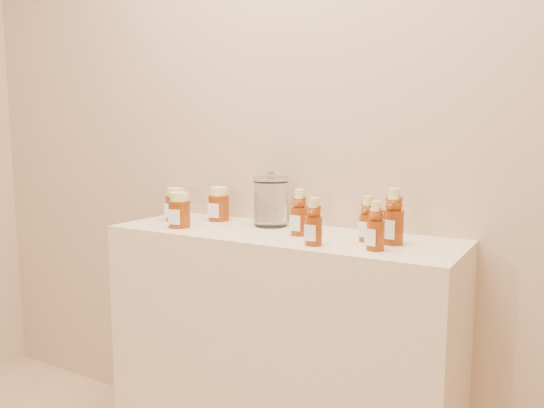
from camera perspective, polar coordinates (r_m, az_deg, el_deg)
The scene contains 11 objects.
wall_back at distance 1.93m, azimuth 3.81°, elevation 11.12°, with size 3.50×0.02×2.70m, color tan.
display_table at distance 1.92m, azimuth 0.75°, elevation -16.44°, with size 1.20×0.40×0.90m, color beige.
bear_bottle_back_left at distance 1.73m, azimuth 2.96°, elevation -0.57°, with size 0.06×0.06×0.17m, color #6A2508, non-canonical shape.
bear_bottle_back_mid at distance 1.65m, azimuth 10.25°, elevation -1.26°, with size 0.05×0.05×0.16m, color #6A2508, non-canonical shape.
bear_bottle_back_right at distance 1.62m, azimuth 12.97°, elevation -0.92°, with size 0.07×0.07×0.19m, color #6A2508, non-canonical shape.
bear_bottle_front_left at distance 1.58m, azimuth 4.51°, elevation -1.57°, with size 0.05×0.05×0.16m, color #6A2508, non-canonical shape.
bear_bottle_front_right at distance 1.53m, azimuth 11.10°, elevation -1.98°, with size 0.05×0.05×0.16m, color #6A2508, non-canonical shape.
honey_jar_left at distance 2.06m, azimuth -10.31°, elevation -0.02°, with size 0.08×0.08×0.12m, color #6A2508, non-canonical shape.
honey_jar_back at distance 2.03m, azimuth -5.74°, elevation 0.01°, with size 0.08×0.08×0.13m, color #6A2508, non-canonical shape.
honey_jar_front at distance 1.90m, azimuth -9.93°, elevation -0.63°, with size 0.08×0.08×0.12m, color #6A2508, non-canonical shape.
glass_canister at distance 1.89m, azimuth -0.13°, elevation 0.50°, with size 0.13×0.13×0.19m, color white, non-canonical shape.
Camera 1 is at (0.87, 0.03, 1.23)m, focal length 35.00 mm.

